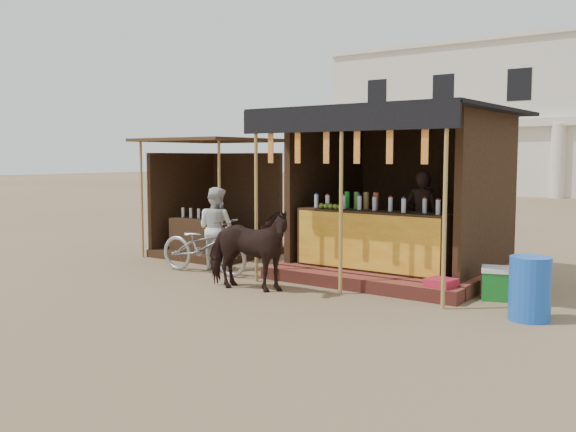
{
  "coord_description": "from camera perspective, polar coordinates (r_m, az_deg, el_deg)",
  "views": [
    {
      "loc": [
        5.92,
        -6.44,
        2.03
      ],
      "look_at": [
        0.0,
        1.6,
        1.1
      ],
      "focal_mm": 40.0,
      "sensor_mm": 36.0,
      "label": 1
    }
  ],
  "objects": [
    {
      "name": "bystander",
      "position": [
        11.57,
        -6.41,
        -1.1
      ],
      "size": [
        0.74,
        0.58,
        1.48
      ],
      "primitive_type": "imported",
      "rotation": [
        0.0,
        0.0,
        3.17
      ],
      "color": "silver",
      "rests_on": "ground"
    },
    {
      "name": "main_stall",
      "position": [
        11.0,
        9.73,
        -0.01
      ],
      "size": [
        3.6,
        3.61,
        2.78
      ],
      "color": "brown",
      "rests_on": "ground"
    },
    {
      "name": "red_crate",
      "position": [
        9.33,
        13.45,
        -6.39
      ],
      "size": [
        0.42,
        0.42,
        0.32
      ],
      "primitive_type": "cube",
      "rotation": [
        0.0,
        0.0,
        -0.13
      ],
      "color": "#AF1D30",
      "rests_on": "ground"
    },
    {
      "name": "ground",
      "position": [
        8.97,
        -6.12,
        -7.78
      ],
      "size": [
        120.0,
        120.0,
        0.0
      ],
      "primitive_type": "plane",
      "color": "#846B4C",
      "rests_on": "ground"
    },
    {
      "name": "blue_barrel",
      "position": [
        8.53,
        20.7,
        -6.05
      ],
      "size": [
        0.62,
        0.62,
        0.8
      ],
      "primitive_type": "cylinder",
      "rotation": [
        0.0,
        0.0,
        0.27
      ],
      "color": "blue",
      "rests_on": "ground"
    },
    {
      "name": "secondary_stall",
      "position": [
        13.32,
        -6.82,
        0.21
      ],
      "size": [
        2.4,
        2.4,
        2.38
      ],
      "color": "#352213",
      "rests_on": "ground"
    },
    {
      "name": "cow",
      "position": [
        9.7,
        -3.66,
        -2.98
      ],
      "size": [
        1.6,
        0.96,
        1.26
      ],
      "primitive_type": "imported",
      "rotation": [
        0.0,
        0.0,
        1.77
      ],
      "color": "black",
      "rests_on": "ground"
    },
    {
      "name": "cooler",
      "position": [
        9.64,
        18.72,
        -5.71
      ],
      "size": [
        0.75,
        0.62,
        0.46
      ],
      "color": "#197122",
      "rests_on": "ground"
    },
    {
      "name": "motorbike",
      "position": [
        11.23,
        -7.49,
        -2.65
      ],
      "size": [
        1.87,
        0.77,
        0.96
      ],
      "primitive_type": "imported",
      "rotation": [
        0.0,
        0.0,
        1.65
      ],
      "color": "#9C9BA4",
      "rests_on": "ground"
    }
  ]
}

